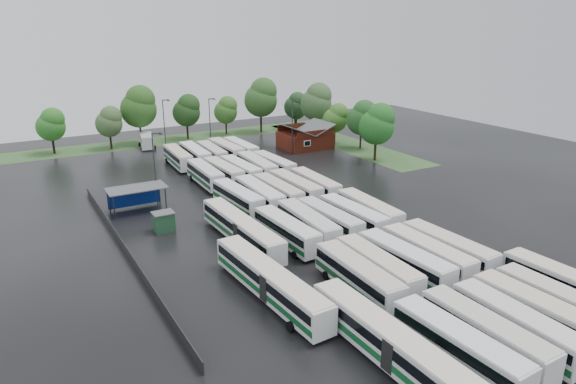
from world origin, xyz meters
TOP-DOWN VIEW (x-y plane):
  - ground at (0.00, 0.00)m, footprint 160.00×160.00m
  - brick_building at (24.00, 42.77)m, footprint 10.07×8.60m
  - wash_shed at (-17.20, 22.02)m, footprint 8.20×4.20m
  - utility_hut at (-16.20, 12.60)m, footprint 2.70×2.20m
  - grass_strip_north at (2.00, 64.80)m, footprint 80.00×10.00m
  - grass_strip_east at (34.00, 42.80)m, footprint 10.00×50.00m
  - west_fence at (-22.20, 8.00)m, footprint 0.10×50.00m
  - bus_r0c0 at (-4.56, -25.90)m, footprint 3.05×12.14m
  - bus_r0c1 at (-1.30, -25.76)m, footprint 2.69×11.98m
  - bus_r0c2 at (1.95, -26.14)m, footprint 2.64×11.88m
  - bus_r0c3 at (5.17, -25.94)m, footprint 3.02×12.08m
  - bus_r0c4 at (8.33, -25.77)m, footprint 2.80×11.71m
  - bus_r1c0 at (-4.23, -12.72)m, footprint 3.00×12.22m
  - bus_r1c1 at (-1.29, -12.15)m, footprint 2.91×11.95m
  - bus_r1c2 at (2.12, -12.41)m, footprint 3.14×12.27m
  - bus_r1c3 at (5.35, -12.39)m, footprint 2.67×12.07m
  - bus_r1c4 at (8.44, -12.47)m, footprint 2.98×12.13m
  - bus_r2c0 at (-4.56, 1.00)m, footprint 2.88×11.87m
  - bus_r2c1 at (-1.22, 1.49)m, footprint 3.15×12.23m
  - bus_r2c2 at (2.02, 1.53)m, footprint 2.80×11.71m
  - bus_r2c3 at (5.40, 1.00)m, footprint 2.88×11.74m
  - bus_r2c4 at (8.47, 1.46)m, footprint 3.06×12.05m
  - bus_r3c0 at (-4.54, 15.10)m, footprint 3.07×11.82m
  - bus_r3c1 at (-1.40, 14.52)m, footprint 2.89×12.22m
  - bus_r3c2 at (1.80, 14.74)m, footprint 2.53×11.72m
  - bus_r3c3 at (5.01, 15.03)m, footprint 2.71×12.07m
  - bus_r3c4 at (8.46, 14.83)m, footprint 2.84×11.74m
  - bus_r4c0 at (-4.29, 28.53)m, footprint 2.82×11.88m
  - bus_r4c1 at (-1.06, 28.59)m, footprint 2.90×11.71m
  - bus_r4c2 at (1.93, 28.06)m, footprint 2.75×11.70m
  - bus_r4c3 at (5.21, 28.48)m, footprint 3.10×12.25m
  - bus_r4c4 at (8.41, 28.24)m, footprint 2.88×11.71m
  - bus_r5c0 at (-4.53, 41.80)m, footprint 3.01×11.77m
  - bus_r5c1 at (-1.13, 41.83)m, footprint 3.06×12.18m
  - bus_r5c2 at (2.18, 41.67)m, footprint 2.91×11.57m
  - bus_r5c3 at (5.38, 42.20)m, footprint 2.83×12.05m
  - bus_r5c4 at (8.45, 42.04)m, footprint 2.60×11.73m
  - artic_bus_west_a at (-8.97, -23.23)m, footprint 2.81×18.28m
  - artic_bus_west_b at (-9.08, 4.12)m, footprint 2.95×17.82m
  - artic_bus_west_c at (-12.33, -9.32)m, footprint 3.48×18.26m
  - minibus at (-5.48, 59.78)m, footprint 3.68×7.02m
  - tree_north_0 at (-23.24, 64.10)m, footprint 5.74×5.74m
  - tree_north_1 at (-12.19, 62.47)m, footprint 5.56×5.56m
  - tree_north_2 at (-5.31, 64.26)m, footprint 7.80×7.80m
  - tree_north_3 at (5.33, 63.81)m, footprint 6.25×6.25m
  - tree_north_4 at (15.07, 64.01)m, footprint 5.55×5.55m
  - tree_north_5 at (23.59, 62.16)m, footprint 7.99×7.99m
  - tree_north_6 at (33.41, 61.85)m, footprint 4.87×4.87m
  - tree_east_0 at (30.48, 26.89)m, footprint 6.80×6.80m
  - tree_east_1 at (34.09, 36.26)m, footprint 6.28×6.28m
  - tree_east_2 at (32.01, 42.90)m, footprint 5.48×5.44m
  - tree_east_3 at (33.47, 52.95)m, footprint 7.47×7.47m
  - tree_east_4 at (32.87, 61.60)m, footprint 5.60×5.60m
  - lamp_post_ne at (18.87, 39.30)m, footprint 1.68×0.33m
  - lamp_post_nw at (-13.68, 23.64)m, footprint 1.64×0.32m
  - lamp_post_back_w at (-2.61, 55.10)m, footprint 1.65×0.32m
  - lamp_post_back_e at (7.35, 54.90)m, footprint 1.58×0.31m
  - puddle_0 at (-0.77, -20.55)m, footprint 6.08×6.08m
  - puddle_1 at (10.80, -20.63)m, footprint 3.41×3.41m
  - puddle_2 at (-6.76, 4.61)m, footprint 4.98×4.98m
  - puddle_3 at (4.63, -3.70)m, footprint 3.32×3.32m
  - puddle_4 at (16.88, -17.66)m, footprint 3.02×3.02m

SIDE VIEW (x-z plane):
  - ground at x=0.00m, z-range 0.00..0.00m
  - puddle_0 at x=-0.77m, z-range 0.00..0.01m
  - puddle_1 at x=10.80m, z-range 0.00..0.01m
  - puddle_2 at x=-6.76m, z-range 0.00..0.01m
  - puddle_3 at x=4.63m, z-range 0.00..0.01m
  - puddle_4 at x=16.88m, z-range 0.00..0.01m
  - grass_strip_north at x=2.00m, z-range 0.00..0.01m
  - grass_strip_east at x=34.00m, z-range 0.00..0.01m
  - west_fence at x=-22.20m, z-range 0.00..1.20m
  - utility_hut at x=-16.20m, z-range 0.01..2.63m
  - minibus at x=-5.48m, z-range 0.16..3.07m
  - bus_r5c2 at x=2.18m, z-range 0.16..3.36m
  - bus_r4c4 at x=8.41m, z-range 0.16..3.40m
  - bus_r4c1 at x=-1.06m, z-range 0.16..3.40m
  - bus_r2c2 at x=2.02m, z-range 0.16..3.40m
  - bus_r0c4 at x=8.33m, z-range 0.16..3.40m
  - bus_r4c2 at x=1.93m, z-range 0.16..3.41m
  - bus_r2c3 at x=5.40m, z-range 0.16..3.41m
  - bus_r5c0 at x=-4.53m, z-range 0.16..3.41m
  - bus_r3c4 at x=8.46m, z-range 0.16..3.41m
  - bus_r5c4 at x=8.45m, z-range 0.16..3.42m
  - bus_r3c0 at x=-4.54m, z-range 0.16..3.42m
  - bus_r3c2 at x=1.80m, z-range 0.16..3.42m
  - bus_r2c0 at x=-4.56m, z-range 0.16..3.45m
  - bus_r4c0 at x=-4.29m, z-range 0.16..3.45m
  - bus_r0c2 at x=1.95m, z-range 0.16..3.46m
  - bus_r1c1 at x=-1.29m, z-range 0.17..3.47m
  - artic_bus_west_b at x=-9.08m, z-range 0.18..3.48m
  - bus_r2c4 at x=8.47m, z-range 0.17..3.49m
  - bus_r0c1 at x=-1.30m, z-range 0.17..3.49m
  - bus_r0c3 at x=5.17m, z-range 0.17..3.51m
  - bus_r5c3 at x=5.38m, z-range 0.17..3.51m
  - bus_r3c3 at x=5.01m, z-range 0.17..3.52m
  - bus_r1c4 at x=8.44m, z-range 0.17..3.52m
  - bus_r0c0 at x=-4.56m, z-range 0.17..3.52m
  - bus_r1c3 at x=5.35m, z-range 0.17..3.52m
  - bus_r5c1 at x=-1.13m, z-range 0.17..3.53m
  - bus_r2c1 at x=-1.22m, z-range 0.17..3.54m
  - bus_r1c0 at x=-4.23m, z-range 0.17..3.55m
  - bus_r4c3 at x=5.21m, z-range 0.17..3.55m
  - bus_r1c2 at x=2.12m, z-range 0.17..3.55m
  - bus_r3c1 at x=-1.40m, z-range 0.17..3.55m
  - brick_building at x=24.00m, z-range -0.83..4.56m
  - artic_bus_west_c at x=-12.33m, z-range 0.18..3.55m
  - artic_bus_west_a at x=-8.97m, z-range 0.18..3.57m
  - wash_shed at x=-17.20m, z-range 1.20..4.78m
  - tree_north_6 at x=33.41m, z-range 1.15..9.21m
  - tree_east_2 at x=32.01m, z-range 1.28..10.29m
  - tree_north_4 at x=15.07m, z-range 1.32..10.50m
  - tree_north_1 at x=-12.19m, z-range 1.32..10.52m
  - lamp_post_back_e at x=7.35m, z-range 0.83..11.07m
  - tree_east_4 at x=32.87m, z-range 1.33..10.60m
  - tree_north_0 at x=-23.24m, z-range 1.36..10.86m
  - lamp_post_nw at x=-13.68m, z-range 0.86..11.53m
  - lamp_post_back_w at x=-2.61m, z-range 0.86..11.56m
  - lamp_post_ne at x=18.87m, z-range 0.88..11.78m
  - tree_north_3 at x=5.33m, z-range 1.48..11.83m
  - tree_east_1 at x=34.09m, z-range 1.49..11.89m
  - tree_east_0 at x=30.48m, z-range 1.61..12.88m
  - tree_east_3 at x=33.47m, z-range 1.77..14.15m
  - tree_north_2 at x=-5.31m, z-range 1.86..14.77m
  - tree_north_5 at x=23.59m, z-range 1.90..15.13m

